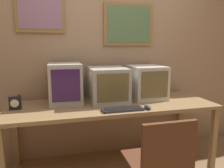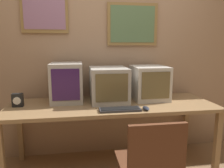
{
  "view_description": "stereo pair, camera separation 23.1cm",
  "coord_description": "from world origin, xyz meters",
  "px_view_note": "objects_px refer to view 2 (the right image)",
  "views": [
    {
      "loc": [
        -0.58,
        -1.47,
        1.37
      ],
      "look_at": [
        0.0,
        0.73,
        0.96
      ],
      "focal_mm": 35.0,
      "sensor_mm": 36.0,
      "label": 1
    },
    {
      "loc": [
        -0.35,
        -1.52,
        1.37
      ],
      "look_at": [
        0.0,
        0.73,
        0.96
      ],
      "focal_mm": 35.0,
      "sensor_mm": 36.0,
      "label": 2
    }
  ],
  "objects_px": {
    "monitor_center": "(109,84)",
    "desk_clock": "(18,100)",
    "monitor_left": "(67,82)",
    "keyboard_main": "(120,109)",
    "monitor_right": "(149,83)",
    "mouse_near_keyboard": "(146,108)"
  },
  "relations": [
    {
      "from": "monitor_left",
      "to": "monitor_center",
      "type": "height_order",
      "value": "monitor_left"
    },
    {
      "from": "monitor_left",
      "to": "mouse_near_keyboard",
      "type": "distance_m",
      "value": 0.92
    },
    {
      "from": "monitor_center",
      "to": "monitor_left",
      "type": "bearing_deg",
      "value": 173.07
    },
    {
      "from": "keyboard_main",
      "to": "desk_clock",
      "type": "distance_m",
      "value": 1.05
    },
    {
      "from": "monitor_right",
      "to": "keyboard_main",
      "type": "relative_size",
      "value": 1.13
    },
    {
      "from": "monitor_left",
      "to": "monitor_right",
      "type": "distance_m",
      "value": 0.94
    },
    {
      "from": "mouse_near_keyboard",
      "to": "desk_clock",
      "type": "bearing_deg",
      "value": 165.91
    },
    {
      "from": "monitor_center",
      "to": "desk_clock",
      "type": "height_order",
      "value": "monitor_center"
    },
    {
      "from": "monitor_right",
      "to": "monitor_left",
      "type": "bearing_deg",
      "value": 178.57
    },
    {
      "from": "monitor_right",
      "to": "mouse_near_keyboard",
      "type": "distance_m",
      "value": 0.5
    },
    {
      "from": "monitor_left",
      "to": "monitor_right",
      "type": "bearing_deg",
      "value": -1.43
    },
    {
      "from": "monitor_right",
      "to": "desk_clock",
      "type": "bearing_deg",
      "value": -175.33
    },
    {
      "from": "monitor_center",
      "to": "monitor_right",
      "type": "height_order",
      "value": "monitor_right"
    },
    {
      "from": "monitor_left",
      "to": "monitor_center",
      "type": "bearing_deg",
      "value": -6.93
    },
    {
      "from": "monitor_left",
      "to": "mouse_near_keyboard",
      "type": "height_order",
      "value": "monitor_left"
    },
    {
      "from": "monitor_left",
      "to": "keyboard_main",
      "type": "height_order",
      "value": "monitor_left"
    },
    {
      "from": "monitor_left",
      "to": "keyboard_main",
      "type": "relative_size",
      "value": 1.08
    },
    {
      "from": "monitor_right",
      "to": "mouse_near_keyboard",
      "type": "xyz_separation_m",
      "value": [
        -0.17,
        -0.43,
        -0.17
      ]
    },
    {
      "from": "keyboard_main",
      "to": "mouse_near_keyboard",
      "type": "relative_size",
      "value": 3.33
    },
    {
      "from": "monitor_left",
      "to": "keyboard_main",
      "type": "xyz_separation_m",
      "value": [
        0.52,
        -0.44,
        -0.2
      ]
    },
    {
      "from": "monitor_center",
      "to": "monitor_right",
      "type": "bearing_deg",
      "value": 3.87
    },
    {
      "from": "monitor_right",
      "to": "desk_clock",
      "type": "relative_size",
      "value": 3.28
    }
  ]
}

